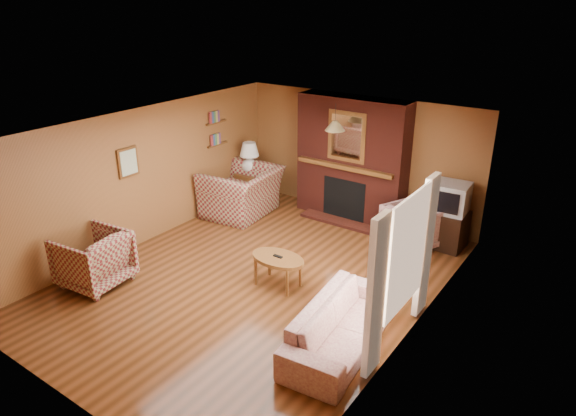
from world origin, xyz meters
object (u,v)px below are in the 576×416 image
Objects in this scene: floral_armchair at (412,226)px; tv_stand at (447,229)px; table_lamp at (249,156)px; floral_sofa at (342,325)px; coffee_table at (278,261)px; side_table at (250,188)px; crt_tv at (451,198)px; plaid_armchair at (94,259)px; plaid_loveseat at (242,192)px; fireplace at (351,160)px.

floral_armchair is 0.63m from tv_stand.
table_lamp is at bearing 23.48° from floral_armchair.
tv_stand is (0.15, 3.48, 0.03)m from floral_sofa.
floral_armchair is 2.67m from coffee_table.
side_table is 0.70m from table_lamp.
floral_armchair reaches higher than coffee_table.
table_lamp reaches higher than crt_tv.
tv_stand is at bearing -8.09° from floral_sofa.
crt_tv is at bearing 4.74° from side_table.
plaid_loveseat is at bearing 172.54° from plaid_armchair.
crt_tv reaches higher than plaid_loveseat.
coffee_table is (2.23, -1.84, -0.04)m from plaid_loveseat.
coffee_table is at bearing -121.14° from crt_tv.
fireplace is 2.07m from crt_tv.
table_lamp is at bearing 176.37° from plaid_armchair.
coffee_table is 3.23m from tv_stand.
plaid_loveseat is 0.84m from table_lamp.
floral_sofa is 3.11× the size of table_lamp.
fireplace is at bearing 177.52° from tv_stand.
fireplace is at bearing 174.70° from crt_tv.
floral_sofa is at bearing 120.19° from floral_armchair.
side_table is at bearing -162.09° from plaid_loveseat.
floral_sofa is (3.85, 0.85, -0.13)m from plaid_armchair.
tv_stand is (2.05, -0.18, -0.85)m from fireplace.
plaid_loveseat is 3.44m from floral_armchair.
floral_sofa is (1.90, -3.66, -0.88)m from fireplace.
tv_stand reaches higher than side_table.
tv_stand is at bearing 4.82° from table_lamp.
side_table is at bearing 23.48° from floral_armchair.
plaid_armchair is 3.95m from floral_sofa.
coffee_table is 1.31× the size of tv_stand.
coffee_table is (-1.52, 0.71, 0.12)m from floral_sofa.
table_lamp is 0.99× the size of tv_stand.
fireplace reaches higher than side_table.
coffee_table is 1.48× the size of crt_tv.
crt_tv is at bearing 58.86° from coffee_table.
plaid_armchair is at bearing -130.04° from tv_stand.
crt_tv is at bearing 97.61° from plaid_loveseat.
plaid_armchair reaches higher than side_table.
plaid_armchair is 1.43× the size of side_table.
plaid_armchair is 1.59× the size of crt_tv.
crt_tv is (0.15, 3.47, 0.63)m from floral_sofa.
fireplace is 2.27m from plaid_loveseat.
floral_armchair is (-0.36, 3.12, 0.09)m from floral_sofa.
fireplace is at bearing 115.29° from plaid_loveseat.
fireplace is 1.82m from floral_armchair.
fireplace is 1.66× the size of plaid_loveseat.
plaid_armchair is 0.45× the size of floral_sofa.
floral_armchair is at bearing -0.16° from table_lamp.
side_table is at bearing 46.34° from floral_sofa.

